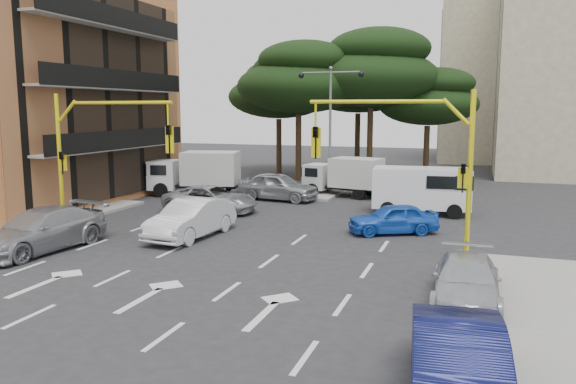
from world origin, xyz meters
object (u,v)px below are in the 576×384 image
Objects in this scene: signal_mast_right at (417,151)px; box_truck_b at (343,177)px; box_truck_a at (195,173)px; car_white_hatch at (191,219)px; car_navy_parked at (458,367)px; car_silver_cross_b at (278,186)px; signal_mast_left at (93,143)px; car_silver_cross_a at (211,199)px; car_silver_parked at (466,281)px; car_silver_wagon at (41,230)px; van_white at (421,191)px; car_blue_compact at (393,219)px; street_lamp_center at (330,107)px.

box_truck_b is (-5.80, 13.51, -2.69)m from signal_mast_right.
box_truck_a is at bearing 118.33° from box_truck_b.
car_white_hatch reaches higher than car_navy_parked.
signal_mast_left is at bearing 163.78° from car_silver_cross_b.
car_silver_parked is at bearing -125.66° from car_silver_cross_a.
signal_mast_right reaches higher than car_silver_wagon.
car_silver_cross_b is 1.00× the size of van_white.
car_silver_cross_b reaches higher than car_white_hatch.
car_silver_cross_a is (-1.84, 5.44, -0.11)m from car_white_hatch.
signal_mast_right is 1.08× the size of box_truck_a.
signal_mast_right is 5.66m from car_silver_parked.
signal_mast_right is at bearing -1.23° from van_white.
box_truck_b is (-4.47, 9.57, 0.54)m from car_blue_compact.
car_white_hatch is 15.31m from car_navy_parked.
box_truck_a is at bearing -144.07° from car_blue_compact.
van_white reaches higher than car_silver_parked.
signal_mast_right is 1.25× the size of car_silver_cross_b.
car_white_hatch is at bearing 47.47° from car_silver_wagon.
signal_mast_left is 1.10× the size of car_silver_wagon.
car_white_hatch is (-9.22, 0.47, -3.09)m from signal_mast_right.
box_truck_b is at bearing -32.22° from car_silver_cross_a.
van_white is at bearing -110.77° from box_truck_a.
car_silver_wagon is at bearing -51.63° from van_white.
box_truck_a is 1.14× the size of box_truck_b.
car_blue_compact is at bearing 108.73° from signal_mast_right.
car_silver_cross_b is 8.61m from van_white.
car_silver_cross_a is 1.12× the size of car_silver_parked.
car_blue_compact is at bearing -124.52° from car_silver_cross_b.
car_silver_wagon is at bearing -111.26° from street_lamp_center.
van_white is (12.95, 9.01, -2.68)m from signal_mast_left.
car_white_hatch is at bearing -174.09° from car_silver_cross_b.
signal_mast_left is at bearing -98.79° from car_blue_compact.
signal_mast_right is 14.95m from box_truck_b.
van_white is at bearing 49.91° from car_silver_wagon.
car_silver_wagon reaches higher than car_silver_cross_a.
box_truck_a reaches higher than box_truck_b.
car_blue_compact is (-1.34, 3.94, -3.23)m from signal_mast_right.
car_white_hatch is 1.00× the size of van_white.
car_blue_compact is 0.70× the size of car_silver_wagon.
car_silver_cross_a is 0.90× the size of box_truck_a.
car_navy_parked is 1.06× the size of car_silver_parked.
car_navy_parked is (15.46, -6.71, -0.02)m from car_silver_wagon.
car_silver_cross_b is 0.99× the size of box_truck_b.
box_truck_b is at bearing -86.35° from box_truck_a.
signal_mast_right reaches higher than van_white.
van_white is (8.43, -1.71, 0.39)m from car_silver_cross_b.
car_blue_compact reaches higher than car_silver_parked.
car_white_hatch is at bearing 177.11° from signal_mast_right.
signal_mast_left is 11.16m from box_truck_a.
car_navy_parked is 0.97× the size of box_truck_b.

